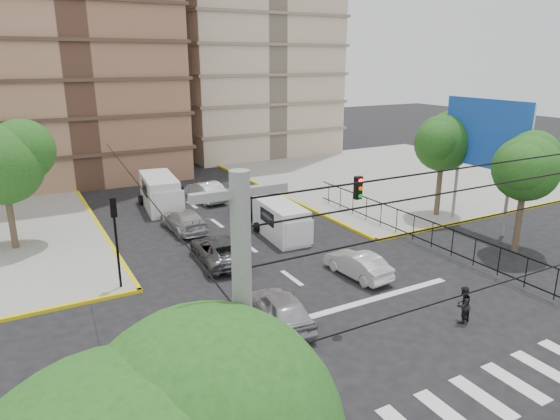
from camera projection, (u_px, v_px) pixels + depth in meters
ground at (352, 322)px, 20.87m from camera, size 160.00×160.00×0.00m
sidewalk_ne at (396, 175)px, 46.85m from camera, size 26.00×26.00×0.15m
crosswalk_stripes at (466, 405)px, 15.84m from camera, size 12.00×2.40×0.01m
stop_line at (335, 310)px, 21.87m from camera, size 13.00×0.40×0.01m
park_fence at (431, 250)px, 28.80m from camera, size 0.10×22.50×1.66m
billboard at (486, 136)px, 30.83m from camera, size 0.36×6.20×8.10m
tree_park_a at (527, 165)px, 27.14m from camera, size 4.41×3.60×6.83m
tree_park_c at (444, 140)px, 33.38m from camera, size 4.65×3.80×7.25m
tree_tudor at (4, 161)px, 27.29m from camera, size 5.39×4.40×7.43m
traffic_light_nw at (115, 228)px, 22.90m from camera, size 0.28×0.22×4.40m
traffic_light_hanging at (394, 198)px, 17.45m from camera, size 18.00×9.12×0.92m
van_right_lane at (283, 222)px, 30.36m from camera, size 2.19×4.84×2.13m
van_left_lane at (161, 194)px, 36.12m from camera, size 2.72×5.65×2.45m
car_silver_front_left at (280, 308)px, 20.53m from camera, size 2.15×4.40×1.44m
car_white_front_right at (358, 264)px, 25.10m from camera, size 1.66×4.01×1.29m
car_grey_mid_left at (218, 250)px, 26.86m from camera, size 2.69×5.08×1.36m
car_silver_rear_left at (184, 220)px, 31.82m from camera, size 2.09×4.85×1.39m
car_darkgrey_mid_right at (252, 204)px, 35.08m from camera, size 1.92×4.49×1.51m
car_white_rear_right at (206, 191)px, 38.62m from camera, size 1.91×4.72×1.52m
pedestrian_crosswalk at (463, 305)px, 20.65m from camera, size 0.86×0.72×1.59m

